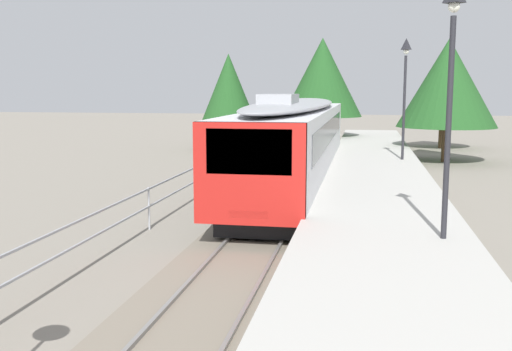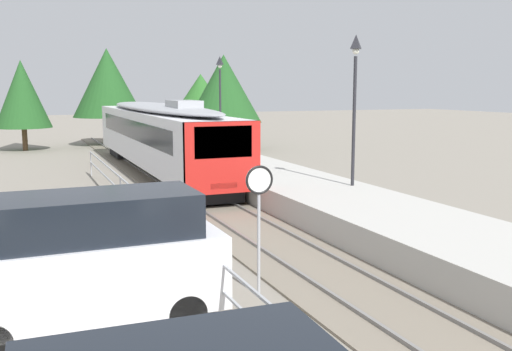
# 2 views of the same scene
# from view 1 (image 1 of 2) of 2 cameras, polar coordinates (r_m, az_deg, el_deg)

# --- Properties ---
(ground_plane) EXTENTS (160.00, 160.00, 0.00)m
(ground_plane) POSITION_cam_1_polar(r_m,az_deg,el_deg) (18.44, -8.18, -4.48)
(ground_plane) COLOR gray
(track_rails) EXTENTS (3.20, 60.00, 0.14)m
(track_rails) POSITION_cam_1_polar(r_m,az_deg,el_deg) (17.72, 1.09, -4.80)
(track_rails) COLOR slate
(track_rails) RESTS_ON ground
(commuter_train) EXTENTS (2.82, 20.28, 3.74)m
(commuter_train) POSITION_cam_1_polar(r_m,az_deg,el_deg) (24.41, 3.81, 3.80)
(commuter_train) COLOR silver
(commuter_train) RESTS_ON track_rails
(station_platform) EXTENTS (3.90, 60.00, 0.90)m
(station_platform) POSITION_cam_1_polar(r_m,az_deg,el_deg) (17.42, 11.73, -3.80)
(station_platform) COLOR #B7B5AD
(station_platform) RESTS_ON ground
(platform_lamp_mid_platform) EXTENTS (0.34, 0.34, 5.35)m
(platform_lamp_mid_platform) POSITION_cam_1_polar(r_m,az_deg,el_deg) (12.97, 18.19, 10.44)
(platform_lamp_mid_platform) COLOR #232328
(platform_lamp_mid_platform) RESTS_ON station_platform
(platform_lamp_far_end) EXTENTS (0.34, 0.34, 5.35)m
(platform_lamp_far_end) POSITION_cam_1_polar(r_m,az_deg,el_deg) (27.47, 14.08, 9.24)
(platform_lamp_far_end) COLOR #232328
(platform_lamp_far_end) RESTS_ON station_platform
(tree_behind_carpark) EXTENTS (5.45, 5.45, 6.78)m
(tree_behind_carpark) POSITION_cam_1_polar(r_m,az_deg,el_deg) (34.77, 17.85, 8.40)
(tree_behind_carpark) COLOR brown
(tree_behind_carpark) RESTS_ON ground
(tree_behind_station_far) EXTENTS (3.87, 3.87, 6.37)m
(tree_behind_station_far) POSITION_cam_1_polar(r_m,az_deg,el_deg) (40.09, -2.64, 8.18)
(tree_behind_station_far) COLOR brown
(tree_behind_station_far) RESTS_ON ground
(tree_distant_left) EXTENTS (4.96, 4.96, 5.62)m
(tree_distant_left) POSITION_cam_1_polar(r_m,az_deg,el_deg) (42.94, 17.46, 7.60)
(tree_distant_left) COLOR brown
(tree_distant_left) RESTS_ON ground
(tree_distant_centre) EXTENTS (5.34, 5.34, 7.42)m
(tree_distant_centre) POSITION_cam_1_polar(r_m,az_deg,el_deg) (40.57, 6.36, 9.30)
(tree_distant_centre) COLOR brown
(tree_distant_centre) RESTS_ON ground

